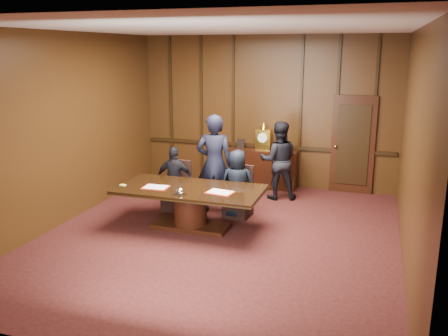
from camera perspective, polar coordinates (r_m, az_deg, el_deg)
name	(u,v)px	position (r m, az deg, el deg)	size (l,w,h in m)	color
room	(225,138)	(7.94, 0.11, 3.58)	(7.00, 7.04, 3.50)	black
sideboard	(263,167)	(11.16, 4.70, 0.13)	(1.60, 0.45, 1.54)	black
conference_table	(190,201)	(8.59, -4.08, -3.99)	(2.62, 1.32, 0.76)	black
folder_left	(156,187)	(8.59, -8.22, -2.31)	(0.48, 0.36, 0.02)	#A81F0F
folder_right	(220,192)	(8.21, -0.47, -2.94)	(0.51, 0.40, 0.02)	#A81F0F
inkstand	(180,192)	(8.11, -5.30, -2.88)	(0.20, 0.14, 0.12)	white
notepad	(123,185)	(8.84, -12.06, -2.01)	(0.10, 0.07, 0.01)	#E2DF6E
chair_left	(177,195)	(9.67, -5.69, -3.30)	(0.51, 0.51, 0.99)	black
chair_right	(238,202)	(9.25, 1.75, -4.05)	(0.53, 0.53, 0.99)	black
signatory_left	(175,179)	(9.50, -5.93, -1.34)	(0.77, 0.32, 1.31)	black
signatory_right	(237,184)	(9.07, 1.61, -1.94)	(0.65, 0.43, 1.34)	black
witness_left	(214,164)	(9.33, -1.17, 0.52)	(0.72, 0.47, 1.96)	black
witness_right	(279,160)	(10.26, 6.58, 0.92)	(0.82, 0.64, 1.70)	black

